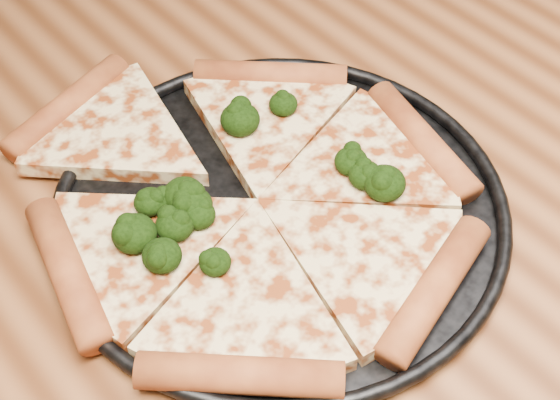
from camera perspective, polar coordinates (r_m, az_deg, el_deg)
dining_table at (r=0.64m, az=0.02°, el=-10.22°), size 1.20×0.90×0.75m
pizza_pan at (r=0.59m, az=0.00°, el=-0.54°), size 0.33×0.33×0.02m
pizza at (r=0.59m, az=-2.16°, el=0.20°), size 0.32×0.37×0.02m
broccoli_florets at (r=0.58m, az=-3.44°, el=0.56°), size 0.19×0.15×0.02m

